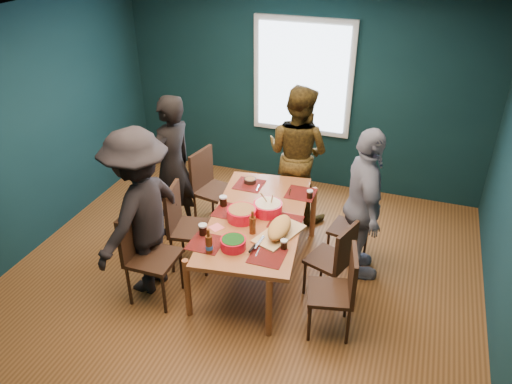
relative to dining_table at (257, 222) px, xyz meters
The scene contains 26 objects.
room 0.73m from the dining_table, behind, with size 5.01×5.01×2.71m.
dining_table is the anchor object (origin of this frame).
chair_left_far 1.17m from the dining_table, 139.86° to the left, with size 0.52×0.52×0.97m.
chair_left_mid 0.82m from the dining_table, behind, with size 0.50×0.50×0.96m.
chair_left_near 1.19m from the dining_table, 142.02° to the right, with size 0.46×0.46×1.01m.
chair_right_far 1.11m from the dining_table, 28.10° to the left, with size 0.45×0.45×0.85m.
chair_right_mid 0.90m from the dining_table, ahead, with size 0.50×0.50×0.87m.
chair_right_near 1.17m from the dining_table, 30.26° to the right, with size 0.49×0.49×0.91m.
person_far_left 1.30m from the dining_table, 159.95° to the left, with size 0.64×0.42×1.75m, color black.
person_back 1.32m from the dining_table, 86.56° to the left, with size 0.84×0.66×1.74m, color black.
person_right 1.11m from the dining_table, 18.57° to the left, with size 1.00×0.41×1.70m, color silver.
person_near_left 1.20m from the dining_table, 150.24° to the right, with size 1.15×0.66×1.79m, color black.
bowl_salad 0.22m from the dining_table, 142.72° to the right, with size 0.30×0.30×0.13m.
bowl_dumpling 0.19m from the dining_table, 50.46° to the left, with size 0.31×0.31×0.28m.
bowl_herbs 0.61m from the dining_table, 93.28° to the right, with size 0.24×0.24×0.11m.
cutting_board 0.42m from the dining_table, 38.19° to the right, with size 0.45×0.72×0.15m.
small_bowl 0.74m from the dining_table, 115.64° to the left, with size 0.14×0.14×0.06m.
beer_bottle_a 0.78m from the dining_table, 106.64° to the right, with size 0.07×0.07×0.26m.
beer_bottle_b 0.35m from the dining_table, 79.71° to the right, with size 0.06×0.06×0.25m.
cola_glass_a 0.64m from the dining_table, 129.10° to the right, with size 0.08×0.08×0.12m.
cola_glass_b 0.63m from the dining_table, 46.69° to the right, with size 0.07×0.07×0.10m.
cola_glass_c 0.70m from the dining_table, 52.02° to the left, with size 0.07×0.07×0.10m.
cola_glass_d 0.44m from the dining_table, 168.57° to the left, with size 0.08×0.08×0.11m.
napkin_a 0.33m from the dining_table, 16.19° to the left, with size 0.15×0.15×0.00m, color #F56769.
napkin_b 0.47m from the dining_table, 134.22° to the right, with size 0.12×0.12×0.00m, color #F56769.
napkin_c 0.74m from the dining_table, 60.93° to the right, with size 0.14×0.14×0.00m, color #F56769.
Camera 1 is at (1.55, -3.86, 3.54)m, focal length 35.00 mm.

